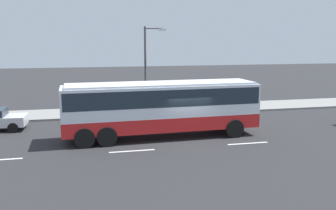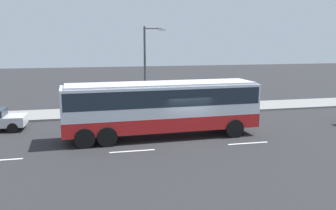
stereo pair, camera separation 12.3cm
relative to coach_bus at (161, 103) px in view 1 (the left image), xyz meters
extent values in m
plane|color=#28282B|center=(1.40, -0.64, -2.04)|extent=(120.00, 120.00, 0.00)
cube|color=gray|center=(1.40, 8.07, -1.96)|extent=(80.00, 4.00, 0.15)
cube|color=white|center=(-2.11, -2.49, -2.03)|extent=(2.40, 0.16, 0.01)
cube|color=white|center=(4.45, -2.49, -2.03)|extent=(2.40, 0.16, 0.01)
cube|color=red|center=(0.00, 0.00, -1.08)|extent=(11.60, 2.93, 0.82)
cube|color=silver|center=(0.00, 0.00, 0.22)|extent=(11.60, 2.93, 1.78)
cube|color=#1E2833|center=(0.00, 0.00, 0.47)|extent=(11.37, 2.95, 0.98)
cube|color=#1E2833|center=(5.72, 0.18, 0.31)|extent=(0.19, 2.37, 1.43)
cube|color=silver|center=(0.00, 0.00, 1.17)|extent=(11.14, 2.76, 0.12)
cylinder|color=black|center=(4.13, 1.37, -1.49)|extent=(1.11, 0.33, 1.10)
cylinder|color=black|center=(4.20, -1.11, -1.49)|extent=(1.11, 0.33, 1.10)
cylinder|color=black|center=(-3.40, 1.13, -1.49)|extent=(1.11, 0.33, 1.10)
cylinder|color=black|center=(-3.32, -1.34, -1.49)|extent=(1.11, 0.33, 1.10)
cylinder|color=black|center=(-4.60, 1.10, -1.49)|extent=(1.11, 0.33, 1.10)
cylinder|color=black|center=(-4.52, -1.38, -1.49)|extent=(1.11, 0.33, 1.10)
cylinder|color=black|center=(-8.79, 4.73, -1.72)|extent=(0.65, 0.23, 0.64)
cylinder|color=black|center=(-8.88, 3.02, -1.72)|extent=(0.65, 0.23, 0.64)
cylinder|color=brown|center=(-4.20, 7.49, -1.48)|extent=(0.14, 0.14, 0.82)
cylinder|color=brown|center=(-4.29, 7.63, -1.48)|extent=(0.14, 0.14, 0.82)
cylinder|color=beige|center=(-4.24, 7.56, -0.76)|extent=(0.32, 0.32, 0.62)
sphere|color=#9E7051|center=(-4.24, 7.56, -0.34)|extent=(0.22, 0.22, 0.22)
cylinder|color=#47474C|center=(0.12, 6.46, 1.41)|extent=(0.16, 0.16, 6.58)
cylinder|color=#47474C|center=(0.78, 6.46, 4.55)|extent=(1.32, 0.10, 0.10)
cube|color=silver|center=(1.44, 6.46, 4.45)|extent=(0.50, 0.24, 0.16)
camera|label=1|loc=(-4.44, -21.19, 3.73)|focal=39.69mm
camera|label=2|loc=(-4.56, -21.16, 3.73)|focal=39.69mm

